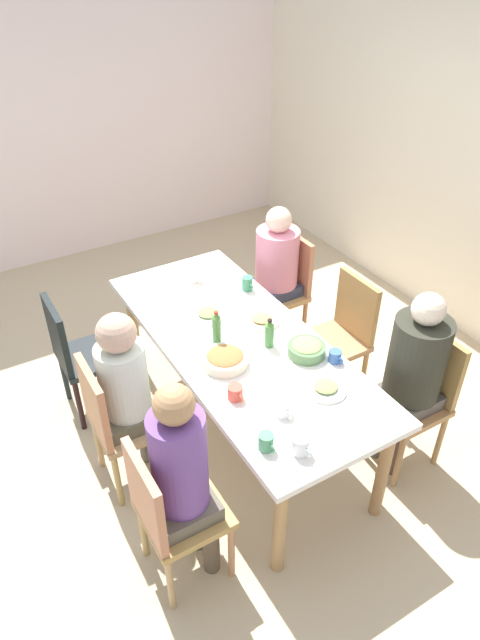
{
  "coord_description": "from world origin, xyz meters",
  "views": [
    {
      "loc": [
        2.33,
        -1.37,
        2.82
      ],
      "look_at": [
        0.0,
        0.0,
        0.9
      ],
      "focal_mm": 31.74,
      "sensor_mm": 36.0,
      "label": 1
    }
  ],
  "objects_px": {
    "cup_1": "(247,284)",
    "bottle_1": "(217,330)",
    "cup_5": "(235,393)",
    "chair_0": "(284,284)",
    "dining_table": "(240,351)",
    "cup_0": "(301,445)",
    "cup_3": "(266,442)",
    "person_5": "(414,368)",
    "chair_3": "(343,331)",
    "chair_5": "(418,392)",
    "chair_4": "(116,419)",
    "person_2": "(183,472)",
    "person_4": "(127,386)",
    "chair_2": "(168,511)",
    "person_0": "(276,265)",
    "cup_4": "(195,275)",
    "bottle_0": "(269,334)",
    "cup_6": "(283,408)",
    "chair_1": "(77,351)",
    "bowl_1": "(307,349)",
    "plate_0": "(262,320)",
    "cup_2": "(335,356)",
    "plate_2": "(208,314)",
    "plate_1": "(326,388)",
    "bowl_0": "(225,359)"
  },
  "relations": [
    {
      "from": "cup_4",
      "to": "plate_2",
      "type": "bearing_deg",
      "value": -16.28
    },
    {
      "from": "cup_5",
      "to": "cup_6",
      "type": "height_order",
      "value": "cup_5"
    },
    {
      "from": "person_0",
      "to": "cup_0",
      "type": "distance_m",
      "value": 1.86
    },
    {
      "from": "bowl_0",
      "to": "dining_table",
      "type": "bearing_deg",
      "value": 129.04
    },
    {
      "from": "bowl_1",
      "to": "cup_2",
      "type": "xyz_separation_m",
      "value": [
        0.13,
        0.1,
        -0.01
      ]
    },
    {
      "from": "person_2",
      "to": "plate_2",
      "type": "relative_size",
      "value": 5.27
    },
    {
      "from": "person_2",
      "to": "chair_3",
      "type": "distance_m",
      "value": 1.72
    },
    {
      "from": "cup_5",
      "to": "chair_0",
      "type": "bearing_deg",
      "value": 135.93
    },
    {
      "from": "person_0",
      "to": "chair_5",
      "type": "relative_size",
      "value": 1.3
    },
    {
      "from": "person_0",
      "to": "bottle_1",
      "type": "distance_m",
      "value": 1.13
    },
    {
      "from": "person_4",
      "to": "chair_3",
      "type": "bearing_deg",
      "value": 90.0
    },
    {
      "from": "bowl_0",
      "to": "cup_6",
      "type": "bearing_deg",
      "value": 6.95
    },
    {
      "from": "person_0",
      "to": "cup_2",
      "type": "bearing_deg",
      "value": -17.38
    },
    {
      "from": "chair_3",
      "to": "chair_5",
      "type": "distance_m",
      "value": 0.71
    },
    {
      "from": "cup_0",
      "to": "chair_1",
      "type": "bearing_deg",
      "value": -158.87
    },
    {
      "from": "bowl_1",
      "to": "cup_5",
      "type": "xyz_separation_m",
      "value": [
        0.11,
        -0.54,
        -0.0
      ]
    },
    {
      "from": "person_2",
      "to": "person_5",
      "type": "distance_m",
      "value": 1.46
    },
    {
      "from": "chair_2",
      "to": "person_4",
      "type": "distance_m",
      "value": 0.75
    },
    {
      "from": "person_0",
      "to": "person_2",
      "type": "distance_m",
      "value": 2.04
    },
    {
      "from": "cup_1",
      "to": "bottle_1",
      "type": "distance_m",
      "value": 0.66
    },
    {
      "from": "cup_3",
      "to": "bottle_0",
      "type": "bearing_deg",
      "value": 146.06
    },
    {
      "from": "cup_5",
      "to": "cup_3",
      "type": "bearing_deg",
      "value": -7.35
    },
    {
      "from": "cup_4",
      "to": "cup_6",
      "type": "xyz_separation_m",
      "value": [
        1.39,
        -0.2,
        -0.01
      ]
    },
    {
      "from": "cup_0",
      "to": "bottle_0",
      "type": "relative_size",
      "value": 0.66
    },
    {
      "from": "person_0",
      "to": "person_4",
      "type": "height_order",
      "value": "person_4"
    },
    {
      "from": "plate_1",
      "to": "cup_4",
      "type": "height_order",
      "value": "cup_4"
    },
    {
      "from": "person_5",
      "to": "cup_3",
      "type": "relative_size",
      "value": 11.14
    },
    {
      "from": "chair_0",
      "to": "plate_2",
      "type": "relative_size",
      "value": 3.76
    },
    {
      "from": "plate_2",
      "to": "cup_3",
      "type": "relative_size",
      "value": 2.17
    },
    {
      "from": "chair_4",
      "to": "cup_1",
      "type": "bearing_deg",
      "value": 111.95
    },
    {
      "from": "chair_0",
      "to": "chair_1",
      "type": "xyz_separation_m",
      "value": [
        0.0,
        -1.64,
        0.0
      ]
    },
    {
      "from": "cup_0",
      "to": "bottle_1",
      "type": "xyz_separation_m",
      "value": [
        -0.91,
        0.05,
        0.07
      ]
    },
    {
      "from": "chair_1",
      "to": "cup_3",
      "type": "relative_size",
      "value": 8.14
    },
    {
      "from": "dining_table",
      "to": "chair_0",
      "type": "distance_m",
      "value": 1.1
    },
    {
      "from": "dining_table",
      "to": "chair_0",
      "type": "relative_size",
      "value": 2.37
    },
    {
      "from": "chair_3",
      "to": "plate_0",
      "type": "bearing_deg",
      "value": -99.13
    },
    {
      "from": "chair_3",
      "to": "bowl_1",
      "type": "xyz_separation_m",
      "value": [
        0.31,
        -0.56,
        0.28
      ]
    },
    {
      "from": "cup_1",
      "to": "chair_2",
      "type": "bearing_deg",
      "value": -44.43
    },
    {
      "from": "dining_table",
      "to": "cup_5",
      "type": "relative_size",
      "value": 18.11
    },
    {
      "from": "person_0",
      "to": "bottle_1",
      "type": "xyz_separation_m",
      "value": [
        0.7,
        -0.88,
        0.17
      ]
    },
    {
      "from": "cup_4",
      "to": "bottle_1",
      "type": "relative_size",
      "value": 0.46
    },
    {
      "from": "person_5",
      "to": "cup_6",
      "type": "bearing_deg",
      "value": -94.4
    },
    {
      "from": "cup_3",
      "to": "plate_1",
      "type": "bearing_deg",
      "value": 110.18
    },
    {
      "from": "person_4",
      "to": "cup_5",
      "type": "xyz_separation_m",
      "value": [
        0.42,
        0.45,
        0.08
      ]
    },
    {
      "from": "person_4",
      "to": "person_5",
      "type": "distance_m",
      "value": 1.62
    },
    {
      "from": "chair_4",
      "to": "cup_3",
      "type": "distance_m",
      "value": 0.98
    },
    {
      "from": "chair_4",
      "to": "person_5",
      "type": "relative_size",
      "value": 0.73
    },
    {
      "from": "cup_5",
      "to": "bottle_0",
      "type": "distance_m",
      "value": 0.5
    },
    {
      "from": "chair_5",
      "to": "cup_2",
      "type": "xyz_separation_m",
      "value": [
        -0.26,
        -0.45,
        0.28
      ]
    },
    {
      "from": "cup_4",
      "to": "chair_4",
      "type": "bearing_deg",
      "value": -50.24
    }
  ]
}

